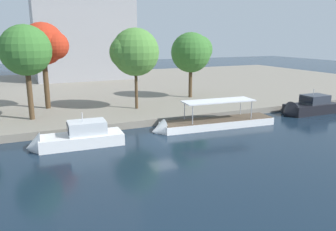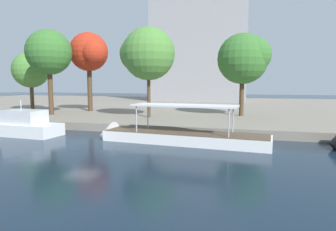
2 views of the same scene
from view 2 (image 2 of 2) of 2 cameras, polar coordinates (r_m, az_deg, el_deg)
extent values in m
plane|color=#142333|center=(23.69, -16.61, -5.27)|extent=(220.00, 220.00, 0.00)
cube|color=gray|center=(54.12, 2.36, 1.79)|extent=(120.00, 55.00, 0.79)
cube|color=white|center=(29.56, -26.93, -2.81)|extent=(7.64, 3.13, 1.52)
cube|color=silver|center=(28.99, -26.28, -0.22)|extent=(3.49, 2.38, 1.21)
cube|color=black|center=(29.92, -28.08, -0.01)|extent=(1.00, 2.12, 0.73)
cylinder|color=silver|center=(29.17, -26.91, 1.84)|extent=(0.08, 0.08, 0.87)
cube|color=white|center=(22.84, 3.19, -5.05)|extent=(13.19, 3.71, 1.31)
cone|color=white|center=(25.72, -11.97, -3.89)|extent=(1.58, 2.58, 2.48)
cube|color=brown|center=(22.71, 3.20, -3.33)|extent=(12.92, 3.55, 0.08)
cylinder|color=#B2B2B7|center=(22.85, -6.23, -0.66)|extent=(0.10, 0.10, 2.01)
cylinder|color=#B2B2B7|center=(24.83, -3.98, -0.08)|extent=(0.10, 0.10, 2.01)
cylinder|color=#B2B2B7|center=(20.72, 11.85, -1.47)|extent=(0.10, 0.10, 2.01)
cylinder|color=#B2B2B7|center=(22.89, 12.64, -0.76)|extent=(0.10, 0.10, 2.01)
cube|color=silver|center=(22.45, 3.23, 1.98)|extent=(8.24, 3.13, 0.12)
cylinder|color=#4C3823|center=(42.20, -15.09, 5.07)|extent=(0.65, 0.65, 6.22)
sphere|color=#B22D19|center=(42.42, -15.29, 11.96)|extent=(5.28, 5.28, 5.28)
sphere|color=#B22D19|center=(40.88, -14.40, 11.92)|extent=(3.43, 3.43, 3.43)
sphere|color=#B22D19|center=(43.72, -15.92, 11.43)|extent=(3.15, 3.15, 3.15)
cylinder|color=#4C3823|center=(38.84, -22.03, 4.28)|extent=(0.58, 0.58, 5.59)
sphere|color=#38702D|center=(39.01, -22.33, 11.41)|extent=(5.47, 5.47, 5.47)
sphere|color=#38702D|center=(39.73, -21.99, 11.30)|extent=(3.41, 3.41, 3.41)
sphere|color=#38702D|center=(38.40, -22.58, 11.43)|extent=(2.85, 2.85, 2.85)
cylinder|color=#4C3823|center=(33.34, -3.78, 3.91)|extent=(0.38, 0.38, 4.95)
sphere|color=#4C8438|center=(33.47, -3.84, 11.99)|extent=(5.96, 5.96, 5.96)
sphere|color=#4C8438|center=(33.80, -5.97, 11.91)|extent=(4.08, 4.08, 4.08)
sphere|color=#4C8438|center=(34.38, -2.35, 11.01)|extent=(3.27, 3.27, 3.27)
cylinder|color=#4C3823|center=(35.89, 14.24, 3.56)|extent=(0.54, 0.54, 4.52)
sphere|color=#38702D|center=(35.97, 14.43, 10.73)|extent=(5.95, 5.95, 5.95)
sphere|color=#38702D|center=(35.77, 16.38, 11.39)|extent=(4.16, 4.16, 4.16)
sphere|color=#38702D|center=(36.63, 16.34, 11.74)|extent=(3.34, 3.34, 3.34)
cylinder|color=#4C3823|center=(46.24, -25.12, 3.34)|extent=(0.52, 0.52, 3.89)
sphere|color=#4C8438|center=(46.24, -25.34, 8.09)|extent=(5.05, 5.05, 5.05)
sphere|color=#4C8438|center=(47.43, -25.19, 9.18)|extent=(3.18, 3.18, 3.18)
sphere|color=#4C8438|center=(46.46, -25.95, 8.90)|extent=(2.78, 2.78, 2.78)
camera|label=1|loc=(26.58, -94.84, 10.86)|focal=35.47mm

